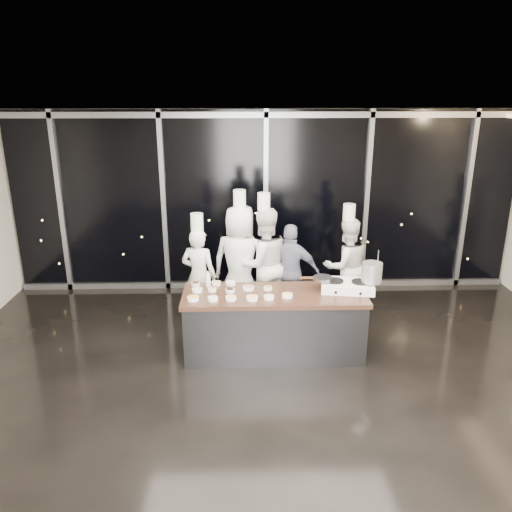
{
  "coord_description": "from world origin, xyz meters",
  "views": [
    {
      "loc": [
        -0.43,
        -5.28,
        3.49
      ],
      "look_at": [
        -0.24,
        1.2,
        1.33
      ],
      "focal_mm": 35.0,
      "sensor_mm": 36.0,
      "label": 1
    }
  ],
  "objects_px": {
    "chef_center": "(263,263)",
    "chef_left": "(240,262)",
    "chef_right": "(346,266)",
    "guest": "(291,272)",
    "frying_pan": "(322,278)",
    "demo_counter": "(274,323)",
    "stove": "(347,286)",
    "chef_far_left": "(199,275)",
    "stock_pot": "(372,272)"
  },
  "relations": [
    {
      "from": "chef_center",
      "to": "chef_left",
      "type": "bearing_deg",
      "value": -21.16
    },
    {
      "from": "chef_right",
      "to": "guest",
      "type": "bearing_deg",
      "value": -1.64
    },
    {
      "from": "frying_pan",
      "to": "guest",
      "type": "distance_m",
      "value": 1.12
    },
    {
      "from": "demo_counter",
      "to": "guest",
      "type": "bearing_deg",
      "value": 73.83
    },
    {
      "from": "demo_counter",
      "to": "frying_pan",
      "type": "relative_size",
      "value": 5.34
    },
    {
      "from": "stove",
      "to": "guest",
      "type": "relative_size",
      "value": 0.49
    },
    {
      "from": "demo_counter",
      "to": "stove",
      "type": "bearing_deg",
      "value": 4.65
    },
    {
      "from": "stove",
      "to": "chef_far_left",
      "type": "distance_m",
      "value": 2.32
    },
    {
      "from": "stove",
      "to": "demo_counter",
      "type": "bearing_deg",
      "value": -166.69
    },
    {
      "from": "chef_left",
      "to": "chef_right",
      "type": "relative_size",
      "value": 1.14
    },
    {
      "from": "chef_left",
      "to": "guest",
      "type": "xyz_separation_m",
      "value": [
        0.79,
        -0.06,
        -0.16
      ]
    },
    {
      "from": "chef_far_left",
      "to": "chef_center",
      "type": "height_order",
      "value": "chef_center"
    },
    {
      "from": "chef_far_left",
      "to": "stock_pot",
      "type": "bearing_deg",
      "value": 174.15
    },
    {
      "from": "stove",
      "to": "chef_left",
      "type": "bearing_deg",
      "value": 150.82
    },
    {
      "from": "frying_pan",
      "to": "chef_left",
      "type": "relative_size",
      "value": 0.22
    },
    {
      "from": "chef_left",
      "to": "guest",
      "type": "height_order",
      "value": "chef_left"
    },
    {
      "from": "chef_right",
      "to": "chef_center",
      "type": "bearing_deg",
      "value": -7.17
    },
    {
      "from": "stock_pot",
      "to": "chef_center",
      "type": "height_order",
      "value": "chef_center"
    },
    {
      "from": "stove",
      "to": "frying_pan",
      "type": "bearing_deg",
      "value": -177.88
    },
    {
      "from": "chef_left",
      "to": "stove",
      "type": "bearing_deg",
      "value": 158.9
    },
    {
      "from": "stove",
      "to": "chef_far_left",
      "type": "bearing_deg",
      "value": 163.83
    },
    {
      "from": "chef_far_left",
      "to": "frying_pan",
      "type": "bearing_deg",
      "value": 169.23
    },
    {
      "from": "chef_far_left",
      "to": "chef_right",
      "type": "distance_m",
      "value": 2.36
    },
    {
      "from": "chef_right",
      "to": "chef_left",
      "type": "bearing_deg",
      "value": -9.17
    },
    {
      "from": "chef_right",
      "to": "stock_pot",
      "type": "bearing_deg",
      "value": 79.37
    },
    {
      "from": "stove",
      "to": "guest",
      "type": "bearing_deg",
      "value": 130.61
    },
    {
      "from": "chef_center",
      "to": "frying_pan",
      "type": "bearing_deg",
      "value": 106.85
    },
    {
      "from": "demo_counter",
      "to": "stove",
      "type": "relative_size",
      "value": 3.25
    },
    {
      "from": "frying_pan",
      "to": "chef_center",
      "type": "bearing_deg",
      "value": 133.55
    },
    {
      "from": "stove",
      "to": "chef_left",
      "type": "distance_m",
      "value": 1.85
    },
    {
      "from": "demo_counter",
      "to": "chef_center",
      "type": "xyz_separation_m",
      "value": [
        -0.09,
        1.19,
        0.46
      ]
    },
    {
      "from": "chef_far_left",
      "to": "chef_left",
      "type": "relative_size",
      "value": 0.85
    },
    {
      "from": "stock_pot",
      "to": "chef_right",
      "type": "xyz_separation_m",
      "value": [
        -0.06,
        1.31,
        -0.37
      ]
    },
    {
      "from": "demo_counter",
      "to": "chef_left",
      "type": "height_order",
      "value": "chef_left"
    },
    {
      "from": "stock_pot",
      "to": "chef_far_left",
      "type": "xyz_separation_m",
      "value": [
        -2.4,
        1.02,
        -0.39
      ]
    },
    {
      "from": "chef_far_left",
      "to": "chef_center",
      "type": "bearing_deg",
      "value": -154.72
    },
    {
      "from": "stock_pot",
      "to": "chef_center",
      "type": "relative_size",
      "value": 0.13
    },
    {
      "from": "demo_counter",
      "to": "chef_far_left",
      "type": "relative_size",
      "value": 1.4
    },
    {
      "from": "frying_pan",
      "to": "stock_pot",
      "type": "xyz_separation_m",
      "value": [
        0.65,
        -0.09,
        0.11
      ]
    },
    {
      "from": "chef_far_left",
      "to": "chef_center",
      "type": "relative_size",
      "value": 0.86
    },
    {
      "from": "stove",
      "to": "stock_pot",
      "type": "bearing_deg",
      "value": -1.13
    },
    {
      "from": "chef_left",
      "to": "chef_center",
      "type": "xyz_separation_m",
      "value": [
        0.37,
        -0.02,
        -0.02
      ]
    },
    {
      "from": "guest",
      "to": "chef_center",
      "type": "bearing_deg",
      "value": 5.58
    },
    {
      "from": "stove",
      "to": "chef_center",
      "type": "distance_m",
      "value": 1.56
    },
    {
      "from": "demo_counter",
      "to": "chef_far_left",
      "type": "xyz_separation_m",
      "value": [
        -1.1,
        1.05,
        0.33
      ]
    },
    {
      "from": "stock_pot",
      "to": "chef_left",
      "type": "bearing_deg",
      "value": 146.12
    },
    {
      "from": "stock_pot",
      "to": "chef_left",
      "type": "height_order",
      "value": "chef_left"
    },
    {
      "from": "stove",
      "to": "chef_center",
      "type": "bearing_deg",
      "value": 143.14
    },
    {
      "from": "chef_center",
      "to": "stove",
      "type": "bearing_deg",
      "value": 116.44
    },
    {
      "from": "guest",
      "to": "frying_pan",
      "type": "bearing_deg",
      "value": 118.8
    }
  ]
}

